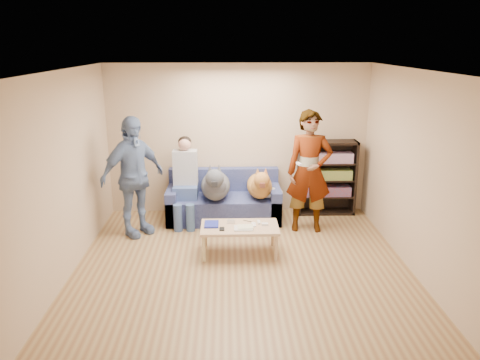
{
  "coord_description": "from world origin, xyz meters",
  "views": [
    {
      "loc": [
        -0.2,
        -5.48,
        2.92
      ],
      "look_at": [
        0.0,
        1.2,
        0.95
      ],
      "focal_mm": 35.0,
      "sensor_mm": 36.0,
      "label": 1
    }
  ],
  "objects_px": {
    "dog_gray": "(215,185)",
    "bookshelf": "(327,176)",
    "camera_silver": "(231,221)",
    "coffee_table": "(240,229)",
    "person_standing_right": "(309,172)",
    "dog_tan": "(260,185)",
    "sofa": "(224,203)",
    "person_seated": "(185,178)",
    "notebook_blue": "(212,224)",
    "person_standing_left": "(133,177)"
  },
  "relations": [
    {
      "from": "person_standing_right",
      "to": "notebook_blue",
      "type": "relative_size",
      "value": 7.46
    },
    {
      "from": "sofa",
      "to": "dog_tan",
      "type": "xyz_separation_m",
      "value": [
        0.6,
        -0.17,
        0.36
      ]
    },
    {
      "from": "person_standing_right",
      "to": "person_standing_left",
      "type": "distance_m",
      "value": 2.74
    },
    {
      "from": "person_standing_left",
      "to": "person_standing_right",
      "type": "bearing_deg",
      "value": -42.66
    },
    {
      "from": "camera_silver",
      "to": "dog_gray",
      "type": "distance_m",
      "value": 1.12
    },
    {
      "from": "person_seated",
      "to": "coffee_table",
      "type": "relative_size",
      "value": 1.34
    },
    {
      "from": "dog_gray",
      "to": "coffee_table",
      "type": "relative_size",
      "value": 1.17
    },
    {
      "from": "notebook_blue",
      "to": "bookshelf",
      "type": "bearing_deg",
      "value": 38.94
    },
    {
      "from": "notebook_blue",
      "to": "dog_gray",
      "type": "distance_m",
      "value": 1.17
    },
    {
      "from": "camera_silver",
      "to": "coffee_table",
      "type": "relative_size",
      "value": 0.1
    },
    {
      "from": "person_standing_right",
      "to": "dog_gray",
      "type": "bearing_deg",
      "value": 172.24
    },
    {
      "from": "person_standing_left",
      "to": "coffee_table",
      "type": "xyz_separation_m",
      "value": [
        1.62,
        -0.77,
        -0.57
      ]
    },
    {
      "from": "camera_silver",
      "to": "person_seated",
      "type": "distance_m",
      "value": 1.42
    },
    {
      "from": "camera_silver",
      "to": "bookshelf",
      "type": "height_order",
      "value": "bookshelf"
    },
    {
      "from": "person_seated",
      "to": "notebook_blue",
      "type": "bearing_deg",
      "value": -69.3
    },
    {
      "from": "person_standing_right",
      "to": "camera_silver",
      "type": "relative_size",
      "value": 17.64
    },
    {
      "from": "dog_gray",
      "to": "coffee_table",
      "type": "height_order",
      "value": "dog_gray"
    },
    {
      "from": "person_seated",
      "to": "dog_gray",
      "type": "bearing_deg",
      "value": -10.38
    },
    {
      "from": "notebook_blue",
      "to": "coffee_table",
      "type": "xyz_separation_m",
      "value": [
        0.4,
        -0.05,
        -0.06
      ]
    },
    {
      "from": "sofa",
      "to": "bookshelf",
      "type": "height_order",
      "value": "bookshelf"
    },
    {
      "from": "camera_silver",
      "to": "coffee_table",
      "type": "xyz_separation_m",
      "value": [
        0.12,
        -0.12,
        -0.07
      ]
    },
    {
      "from": "dog_gray",
      "to": "sofa",
      "type": "bearing_deg",
      "value": 58.22
    },
    {
      "from": "notebook_blue",
      "to": "camera_silver",
      "type": "relative_size",
      "value": 2.36
    },
    {
      "from": "camera_silver",
      "to": "person_seated",
      "type": "height_order",
      "value": "person_seated"
    },
    {
      "from": "dog_tan",
      "to": "coffee_table",
      "type": "xyz_separation_m",
      "value": [
        -0.37,
        -1.24,
        -0.27
      ]
    },
    {
      "from": "person_standing_right",
      "to": "dog_tan",
      "type": "bearing_deg",
      "value": 157.98
    },
    {
      "from": "coffee_table",
      "to": "notebook_blue",
      "type": "bearing_deg",
      "value": 172.87
    },
    {
      "from": "notebook_blue",
      "to": "person_standing_right",
      "type": "bearing_deg",
      "value": 28.3
    },
    {
      "from": "camera_silver",
      "to": "person_standing_left",
      "type": "bearing_deg",
      "value": 156.53
    },
    {
      "from": "dog_tan",
      "to": "coffee_table",
      "type": "bearing_deg",
      "value": -106.75
    },
    {
      "from": "notebook_blue",
      "to": "sofa",
      "type": "distance_m",
      "value": 1.38
    },
    {
      "from": "bookshelf",
      "to": "coffee_table",
      "type": "bearing_deg",
      "value": -133.72
    },
    {
      "from": "dog_gray",
      "to": "dog_tan",
      "type": "xyz_separation_m",
      "value": [
        0.74,
        0.05,
        -0.03
      ]
    },
    {
      "from": "person_standing_right",
      "to": "dog_gray",
      "type": "xyz_separation_m",
      "value": [
        -1.49,
        0.32,
        -0.3
      ]
    },
    {
      "from": "person_standing_left",
      "to": "dog_gray",
      "type": "relative_size",
      "value": 1.46
    },
    {
      "from": "bookshelf",
      "to": "dog_gray",
      "type": "bearing_deg",
      "value": -166.85
    },
    {
      "from": "bookshelf",
      "to": "camera_silver",
      "type": "bearing_deg",
      "value": -137.99
    },
    {
      "from": "camera_silver",
      "to": "sofa",
      "type": "relative_size",
      "value": 0.06
    },
    {
      "from": "notebook_blue",
      "to": "person_seated",
      "type": "height_order",
      "value": "person_seated"
    },
    {
      "from": "dog_gray",
      "to": "bookshelf",
      "type": "relative_size",
      "value": 0.99
    },
    {
      "from": "notebook_blue",
      "to": "coffee_table",
      "type": "relative_size",
      "value": 0.24
    },
    {
      "from": "person_standing_right",
      "to": "person_seated",
      "type": "height_order",
      "value": "person_standing_right"
    },
    {
      "from": "person_standing_right",
      "to": "person_seated",
      "type": "distance_m",
      "value": 2.04
    },
    {
      "from": "camera_silver",
      "to": "dog_tan",
      "type": "distance_m",
      "value": 1.24
    },
    {
      "from": "sofa",
      "to": "coffee_table",
      "type": "bearing_deg",
      "value": -80.75
    },
    {
      "from": "sofa",
      "to": "dog_tan",
      "type": "height_order",
      "value": "dog_tan"
    },
    {
      "from": "person_standing_right",
      "to": "dog_tan",
      "type": "relative_size",
      "value": 1.66
    },
    {
      "from": "person_standing_right",
      "to": "person_standing_left",
      "type": "height_order",
      "value": "person_standing_right"
    },
    {
      "from": "sofa",
      "to": "dog_tan",
      "type": "distance_m",
      "value": 0.72
    },
    {
      "from": "sofa",
      "to": "coffee_table",
      "type": "height_order",
      "value": "sofa"
    }
  ]
}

